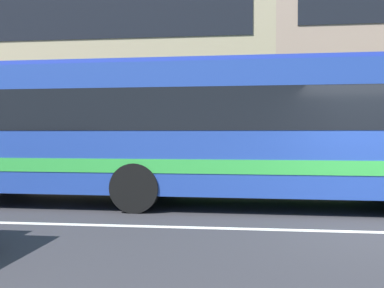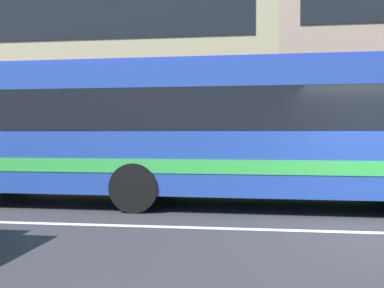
% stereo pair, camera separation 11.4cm
% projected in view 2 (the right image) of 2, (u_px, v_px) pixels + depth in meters
% --- Properties ---
extents(hedge_row_far, '(14.90, 1.10, 1.19)m').
position_uv_depth(hedge_row_far, '(370.00, 167.00, 12.78)').
color(hedge_row_far, '#2B7327').
rests_on(hedge_row_far, ground_plane).
extents(apartment_block_left, '(23.67, 11.06, 11.87)m').
position_uv_depth(apartment_block_left, '(62.00, 58.00, 24.64)').
color(apartment_block_left, tan).
rests_on(apartment_block_left, ground_plane).
extents(transit_bus, '(11.45, 2.79, 3.14)m').
position_uv_depth(transit_bus, '(179.00, 128.00, 9.69)').
color(transit_bus, '#22409A').
rests_on(transit_bus, ground_plane).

